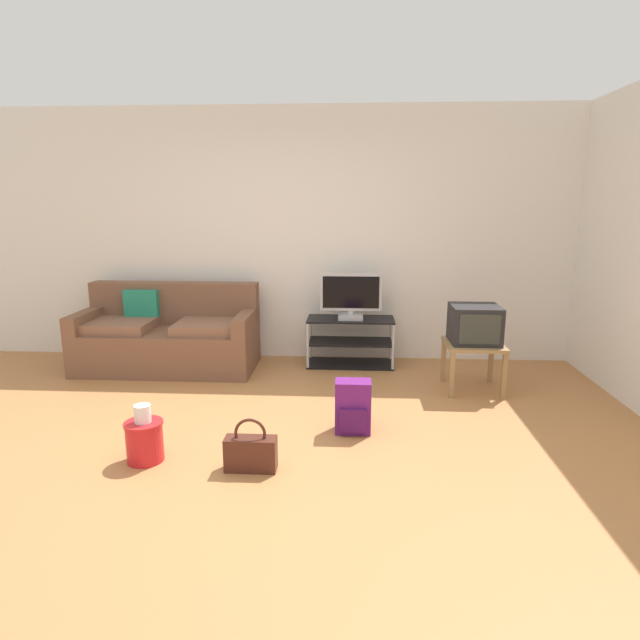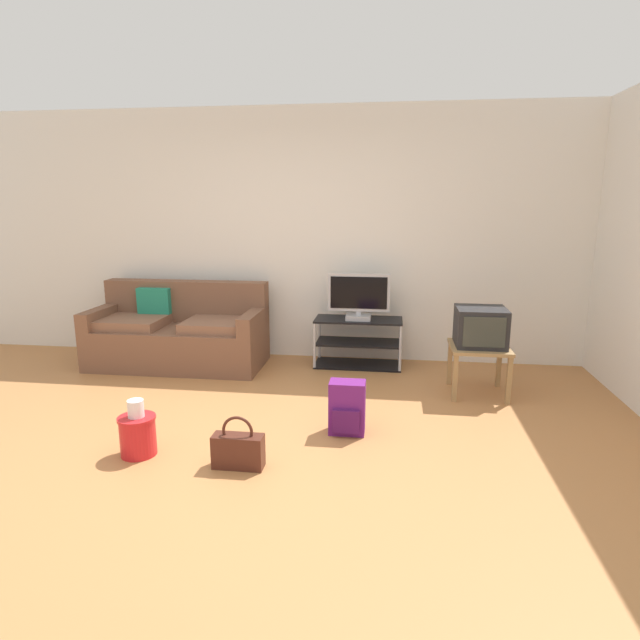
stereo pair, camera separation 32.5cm
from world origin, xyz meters
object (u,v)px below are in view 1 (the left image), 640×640
(couch, at_px, (168,337))
(flat_tv, at_px, (351,297))
(tv_stand, at_px, (350,342))
(crt_tv, at_px, (475,324))
(cleaning_bucket, at_px, (144,438))
(side_table, at_px, (473,350))
(backpack, at_px, (353,407))
(handbag, at_px, (251,452))

(couch, height_order, flat_tv, flat_tv)
(tv_stand, distance_m, crt_tv, 1.38)
(cleaning_bucket, bearing_deg, flat_tv, 58.62)
(side_table, xyz_separation_m, cleaning_bucket, (-2.50, -1.55, -0.22))
(cleaning_bucket, bearing_deg, tv_stand, 58.87)
(crt_tv, bearing_deg, flat_tv, 149.17)
(couch, distance_m, cleaning_bucket, 2.14)
(backpack, height_order, cleaning_bucket, backpack)
(flat_tv, bearing_deg, side_table, -31.43)
(crt_tv, height_order, handbag, crt_tv)
(tv_stand, xyz_separation_m, cleaning_bucket, (-1.37, -2.27, -0.09))
(crt_tv, bearing_deg, handbag, -136.92)
(flat_tv, height_order, cleaning_bucket, flat_tv)
(couch, bearing_deg, backpack, -37.99)
(tv_stand, bearing_deg, handbag, -105.09)
(cleaning_bucket, bearing_deg, backpack, 21.54)
(crt_tv, bearing_deg, tv_stand, 148.35)
(crt_tv, xyz_separation_m, cleaning_bucket, (-2.50, -1.57, -0.46))
(couch, bearing_deg, crt_tv, -9.23)
(flat_tv, xyz_separation_m, handbag, (-0.63, -2.33, -0.62))
(tv_stand, relative_size, backpack, 2.26)
(flat_tv, bearing_deg, crt_tv, -30.83)
(tv_stand, xyz_separation_m, backpack, (0.03, -1.71, -0.06))
(crt_tv, xyz_separation_m, backpack, (-1.10, -1.02, -0.42))
(tv_stand, bearing_deg, couch, -173.87)
(couch, bearing_deg, side_table, -9.53)
(backpack, distance_m, cleaning_bucket, 1.50)
(tv_stand, distance_m, side_table, 1.34)
(couch, distance_m, tv_stand, 1.92)
(cleaning_bucket, bearing_deg, side_table, 31.83)
(crt_tv, relative_size, backpack, 1.07)
(couch, height_order, backpack, couch)
(crt_tv, distance_m, backpack, 1.56)
(backpack, bearing_deg, flat_tv, 85.66)
(side_table, relative_size, backpack, 1.27)
(crt_tv, bearing_deg, cleaning_bucket, -147.91)
(flat_tv, height_order, backpack, flat_tv)
(side_table, bearing_deg, handbag, -137.20)
(tv_stand, relative_size, handbag, 2.56)
(flat_tv, relative_size, crt_tv, 1.49)
(tv_stand, height_order, backpack, tv_stand)
(couch, relative_size, flat_tv, 2.80)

